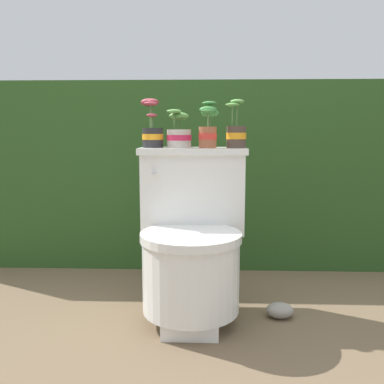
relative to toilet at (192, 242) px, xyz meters
The scene contains 8 objects.
ground_plane 0.35m from the toilet, 133.50° to the right, with size 12.00×12.00×0.00m, color brown.
hedge_backdrop 1.06m from the toilet, 92.90° to the left, with size 3.17×0.79×1.13m.
toilet is the anchor object (origin of this frame).
potted_plant_left 0.56m from the toilet, 138.78° to the left, with size 0.11×0.11×0.23m.
potted_plant_midleft 0.51m from the toilet, 112.13° to the left, with size 0.12×0.12×0.18m.
potted_plant_middle 0.53m from the toilet, 61.63° to the left, with size 0.09×0.10×0.21m.
potted_plant_midright 0.55m from the toilet, 36.54° to the left, with size 0.10×0.10×0.23m.
garden_stone 0.51m from the toilet, ahead, with size 0.12×0.10×0.07m.
Camera 1 is at (0.12, -1.81, 0.84)m, focal length 40.00 mm.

